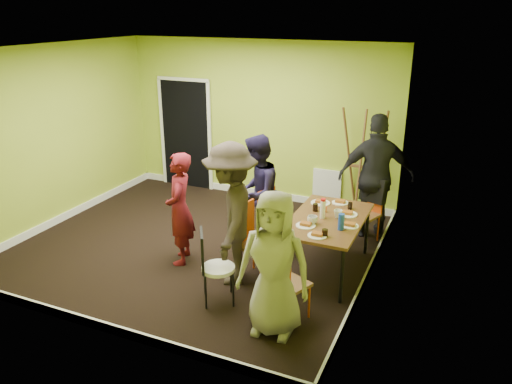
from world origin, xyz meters
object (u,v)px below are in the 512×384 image
(person_left_far, at_px, (256,193))
(person_left_near, at_px, (231,214))
(orange_bottle, at_px, (325,209))
(chair_back_end, at_px, (371,196))
(chair_left_far, at_px, (272,218))
(dining_table, at_px, (327,222))
(chair_bentwood, at_px, (213,263))
(chair_front_end, at_px, (285,279))
(thermos, at_px, (323,209))
(easel, at_px, (363,164))
(person_back_end, at_px, (376,177))
(chair_left_near, at_px, (252,237))
(person_front_end, at_px, (274,264))
(blue_bottle, at_px, (341,222))
(person_standing, at_px, (180,209))

(person_left_far, xyz_separation_m, person_left_near, (0.07, -0.95, 0.07))
(orange_bottle, relative_size, person_left_near, 0.04)
(chair_back_end, bearing_deg, chair_left_far, 61.04)
(dining_table, bearing_deg, chair_bentwood, -128.63)
(dining_table, relative_size, chair_front_end, 1.64)
(dining_table, distance_m, chair_bentwood, 1.62)
(thermos, height_order, orange_bottle, thermos)
(easel, bearing_deg, person_back_end, -62.10)
(chair_back_end, height_order, easel, easel)
(chair_left_near, bearing_deg, chair_back_end, 157.62)
(easel, xyz_separation_m, orange_bottle, (-0.09, -1.80, -0.12))
(chair_back_end, bearing_deg, chair_front_end, 100.98)
(chair_front_end, bearing_deg, thermos, 112.28)
(chair_left_near, bearing_deg, chair_front_end, 55.12)
(orange_bottle, height_order, person_front_end, person_front_end)
(thermos, bearing_deg, person_left_near, -144.56)
(easel, relative_size, blue_bottle, 8.93)
(chair_bentwood, xyz_separation_m, orange_bottle, (0.92, 1.45, 0.29))
(person_standing, height_order, person_back_end, person_back_end)
(person_left_far, bearing_deg, blue_bottle, 61.99)
(chair_left_near, relative_size, person_left_near, 0.55)
(blue_bottle, bearing_deg, easel, 96.04)
(chair_front_end, height_order, chair_bentwood, chair_front_end)
(chair_bentwood, relative_size, person_left_near, 0.50)
(chair_front_end, bearing_deg, person_left_far, 147.35)
(dining_table, xyz_separation_m, person_left_near, (-1.03, -0.71, 0.21))
(thermos, bearing_deg, person_front_end, -92.96)
(thermos, relative_size, blue_bottle, 1.14)
(chair_back_end, height_order, blue_bottle, same)
(chair_left_near, height_order, blue_bottle, chair_left_near)
(person_left_near, relative_size, person_back_end, 0.96)
(person_left_near, bearing_deg, chair_left_near, 108.96)
(blue_bottle, distance_m, orange_bottle, 0.57)
(chair_front_end, bearing_deg, chair_left_near, 158.15)
(chair_left_far, height_order, person_standing, person_standing)
(person_left_near, bearing_deg, chair_left_far, 146.98)
(chair_front_end, bearing_deg, chair_bentwood, -157.55)
(blue_bottle, xyz_separation_m, person_back_end, (0.10, 1.63, 0.09))
(blue_bottle, bearing_deg, person_left_far, 158.93)
(orange_bottle, height_order, person_back_end, person_back_end)
(chair_front_end, height_order, person_left_far, person_left_far)
(dining_table, height_order, orange_bottle, orange_bottle)
(chair_back_end, height_order, person_front_end, person_front_end)
(easel, height_order, person_left_far, easel)
(easel, bearing_deg, chair_left_near, -108.34)
(dining_table, xyz_separation_m, thermos, (-0.06, -0.02, 0.17))
(chair_left_near, distance_m, person_left_far, 0.87)
(easel, height_order, person_front_end, easel)
(person_back_end, bearing_deg, blue_bottle, 69.55)
(easel, relative_size, person_standing, 1.19)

